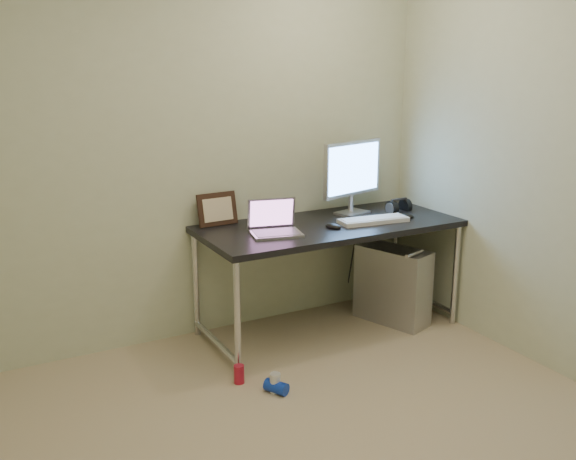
% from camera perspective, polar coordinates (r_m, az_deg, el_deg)
% --- Properties ---
extents(wall_back, '(3.50, 0.02, 2.50)m').
position_cam_1_polar(wall_back, '(4.11, -9.70, 7.05)').
color(wall_back, beige).
rests_on(wall_back, ground).
extents(desk, '(1.73, 0.76, 0.75)m').
position_cam_1_polar(desk, '(4.26, 3.68, -0.35)').
color(desk, black).
rests_on(desk, ground).
extents(tower_computer, '(0.38, 0.56, 0.57)m').
position_cam_1_polar(tower_computer, '(4.56, 9.28, -4.84)').
color(tower_computer, '#ACACB1').
rests_on(tower_computer, ground).
extents(cable_a, '(0.01, 0.16, 0.69)m').
position_cam_1_polar(cable_a, '(4.82, 5.80, -2.00)').
color(cable_a, black).
rests_on(cable_a, ground).
extents(cable_b, '(0.02, 0.11, 0.71)m').
position_cam_1_polar(cable_b, '(4.86, 6.80, -2.14)').
color(cable_b, black).
rests_on(cable_b, ground).
extents(can_red, '(0.06, 0.06, 0.11)m').
position_cam_1_polar(can_red, '(3.77, -4.37, -12.66)').
color(can_red, '#AD172F').
rests_on(can_red, ground).
extents(can_white, '(0.07, 0.07, 0.11)m').
position_cam_1_polar(can_white, '(3.67, -1.14, -13.44)').
color(can_white, silver).
rests_on(can_white, ground).
extents(can_blue, '(0.13, 0.15, 0.07)m').
position_cam_1_polar(can_blue, '(3.67, -1.05, -13.78)').
color(can_blue, '#1235BF').
rests_on(can_blue, ground).
extents(laptop, '(0.35, 0.31, 0.21)m').
position_cam_1_polar(laptop, '(3.98, -1.22, 0.41)').
color(laptop, silver).
rests_on(laptop, desk).
extents(monitor, '(0.53, 0.21, 0.51)m').
position_cam_1_polar(monitor, '(4.46, 5.77, 5.18)').
color(monitor, silver).
rests_on(monitor, desk).
extents(keyboard, '(0.48, 0.20, 0.03)m').
position_cam_1_polar(keyboard, '(4.29, 7.60, 0.87)').
color(keyboard, silver).
rests_on(keyboard, desk).
extents(mouse_right, '(0.09, 0.11, 0.03)m').
position_cam_1_polar(mouse_right, '(4.47, 10.57, 1.34)').
color(mouse_right, black).
rests_on(mouse_right, desk).
extents(mouse_left, '(0.11, 0.13, 0.04)m').
position_cam_1_polar(mouse_left, '(4.12, 4.04, 0.43)').
color(mouse_left, black).
rests_on(mouse_left, desk).
extents(headphones, '(0.17, 0.11, 0.11)m').
position_cam_1_polar(headphones, '(4.64, 9.82, 2.05)').
color(headphones, black).
rests_on(headphones, desk).
extents(picture_frame, '(0.27, 0.09, 0.22)m').
position_cam_1_polar(picture_frame, '(4.19, -6.31, 1.86)').
color(picture_frame, black).
rests_on(picture_frame, desk).
extents(webcam, '(0.04, 0.04, 0.12)m').
position_cam_1_polar(webcam, '(4.27, -2.30, 1.91)').
color(webcam, silver).
rests_on(webcam, desk).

